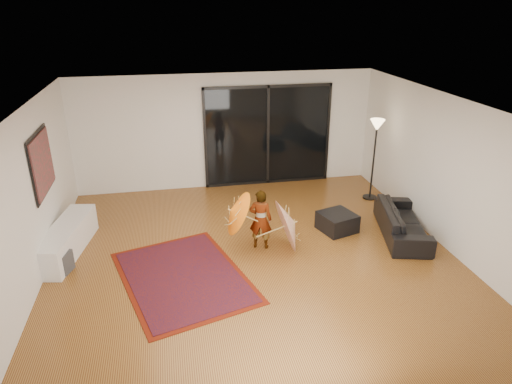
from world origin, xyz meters
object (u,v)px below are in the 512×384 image
object	(u,v)px
media_console	(67,239)
child	(261,219)
ottoman	(337,222)
sofa	(402,222)

from	to	relation	value
media_console	child	world-z (taller)	child
media_console	ottoman	size ratio (longest dim) A/B	3.01
sofa	child	xyz separation A→B (m)	(-2.77, 0.06, 0.29)
child	ottoman	bearing A→B (deg)	-148.57
media_console	ottoman	bearing A→B (deg)	9.58
ottoman	child	distance (m)	1.69
media_console	ottoman	world-z (taller)	media_console
ottoman	child	xyz separation A→B (m)	(-1.61, -0.35, 0.38)
ottoman	child	bearing A→B (deg)	-167.59
sofa	child	bearing A→B (deg)	103.54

